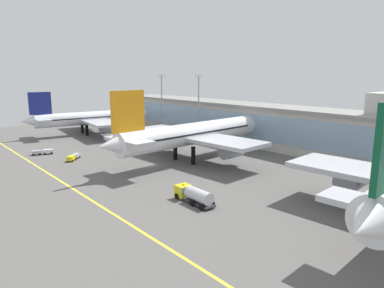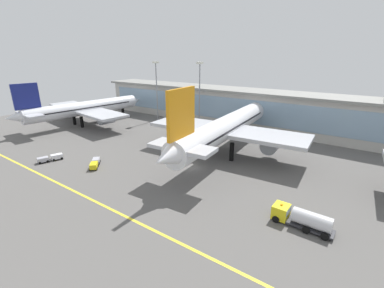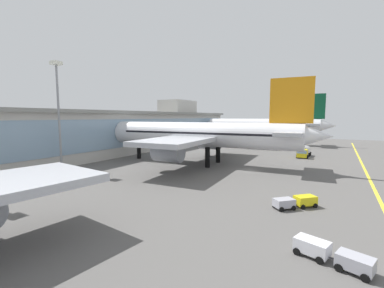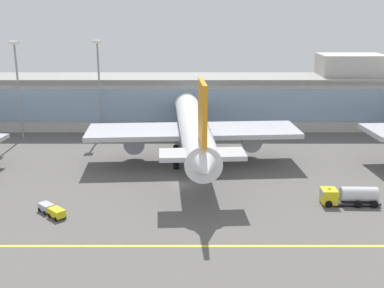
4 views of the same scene
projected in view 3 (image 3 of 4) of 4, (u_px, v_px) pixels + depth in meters
ground_plane at (247, 170)px, 55.28m from camera, size 194.85×194.85×0.00m
taxiway_centreline_stripe at (371, 183)px, 44.48m from camera, size 155.88×0.50×0.01m
terminal_building at (111, 132)px, 76.84m from camera, size 142.18×14.00×18.31m
airliner_near_right at (200, 135)px, 61.99m from camera, size 41.66×56.77×19.27m
airliner_far_right at (262, 126)px, 108.58m from camera, size 42.29×55.01×20.16m
fuel_tanker_truck at (304, 152)px, 73.26m from camera, size 9.12×3.17×2.90m
baggage_tug_near at (331, 254)px, 20.11m from camera, size 3.25×5.79×1.40m
service_truck_far at (296, 202)px, 32.39m from camera, size 5.05×5.05×1.40m
apron_light_mast_centre at (58, 100)px, 52.64m from camera, size 1.80×1.80×22.50m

